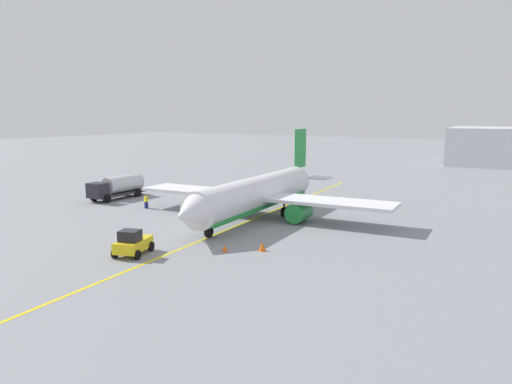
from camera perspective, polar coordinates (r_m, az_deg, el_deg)
ground_plane at (r=54.60m, az=0.00°, el=-3.11°), size 400.00×400.00×0.00m
airplane at (r=54.51m, az=0.23°, el=-0.25°), size 31.00×31.17×9.74m
fuel_tanker at (r=69.61m, az=-16.14°, el=0.63°), size 9.49×2.99×3.15m
pushback_tug at (r=41.56m, az=-14.51°, el=-5.91°), size 4.05×3.28×2.20m
refueling_worker at (r=61.66m, az=-12.96°, el=-1.15°), size 0.53×0.62×1.71m
safety_cone_nose at (r=41.44m, az=-3.74°, el=-6.70°), size 0.53×0.53×0.58m
safety_cone_wingtip at (r=41.56m, az=0.74°, el=-6.52°), size 0.67×0.67×0.74m
distant_hangar at (r=126.88m, az=25.60°, el=4.99°), size 23.16×16.33×8.69m
taxi_line_marking at (r=54.60m, az=0.00°, el=-3.10°), size 65.01×5.15×0.01m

